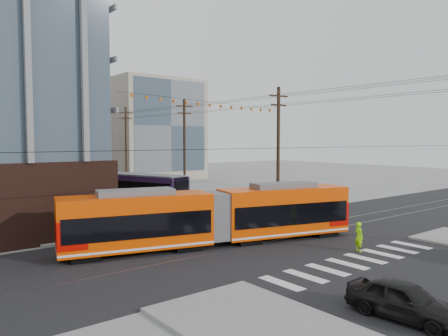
# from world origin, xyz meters

# --- Properties ---
(ground) EXTENTS (160.00, 160.00, 0.00)m
(ground) POSITION_xyz_m (0.00, 0.00, 0.00)
(ground) COLOR slate
(bg_bldg_ne_near) EXTENTS (14.00, 14.00, 16.00)m
(bg_bldg_ne_near) POSITION_xyz_m (16.00, 48.00, 8.00)
(bg_bldg_ne_near) COLOR gray
(bg_bldg_ne_near) RESTS_ON ground
(bg_bldg_ne_far) EXTENTS (16.00, 16.00, 14.00)m
(bg_bldg_ne_far) POSITION_xyz_m (18.00, 68.00, 7.00)
(bg_bldg_ne_far) COLOR #8C99A5
(bg_bldg_ne_far) RESTS_ON ground
(utility_pole_far) EXTENTS (0.30, 0.30, 11.00)m
(utility_pole_far) POSITION_xyz_m (8.50, 56.00, 5.50)
(utility_pole_far) COLOR black
(utility_pole_far) RESTS_ON ground
(streetcar) EXTENTS (17.96, 7.19, 3.46)m
(streetcar) POSITION_xyz_m (-3.60, 4.43, 1.73)
(streetcar) COLOR #DC3D00
(streetcar) RESTS_ON ground
(city_bus) EXTENTS (6.17, 11.68, 3.26)m
(city_bus) POSITION_xyz_m (-0.57, 21.14, 1.63)
(city_bus) COLOR #2E1942
(city_bus) RESTS_ON ground
(black_sedan) EXTENTS (1.91, 4.15, 1.38)m
(black_sedan) POSITION_xyz_m (-5.01, -8.39, 0.69)
(black_sedan) COLOR black
(black_sedan) RESTS_ON ground
(parked_car_silver) EXTENTS (3.09, 4.72, 1.47)m
(parked_car_silver) POSITION_xyz_m (-4.92, 12.80, 0.73)
(parked_car_silver) COLOR gray
(parked_car_silver) RESTS_ON ground
(parked_car_white) EXTENTS (2.98, 4.78, 1.29)m
(parked_car_white) POSITION_xyz_m (-5.07, 17.90, 0.65)
(parked_car_white) COLOR silver
(parked_car_white) RESTS_ON ground
(parked_car_grey) EXTENTS (3.03, 5.03, 1.31)m
(parked_car_grey) POSITION_xyz_m (-5.17, 23.07, 0.65)
(parked_car_grey) COLOR slate
(parked_car_grey) RESTS_ON ground
(pedestrian) EXTENTS (0.58, 0.72, 1.70)m
(pedestrian) POSITION_xyz_m (1.86, -1.87, 0.85)
(pedestrian) COLOR #98FB0A
(pedestrian) RESTS_ON ground
(jersey_barrier) EXTENTS (1.09, 3.81, 0.75)m
(jersey_barrier) POSITION_xyz_m (8.30, 12.63, 0.38)
(jersey_barrier) COLOR gray
(jersey_barrier) RESTS_ON ground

